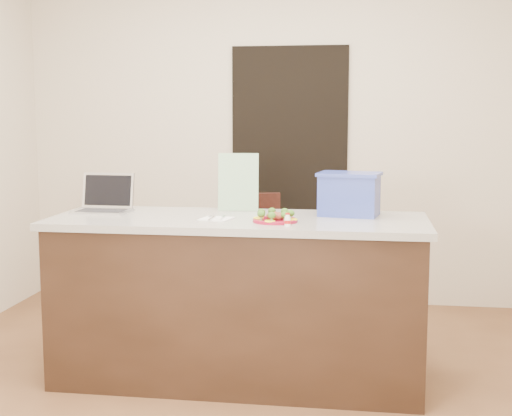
# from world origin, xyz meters

# --- Properties ---
(ground) EXTENTS (4.00, 4.00, 0.00)m
(ground) POSITION_xyz_m (0.00, 0.00, 0.00)
(ground) COLOR brown
(ground) RESTS_ON ground
(room_shell) EXTENTS (4.00, 4.00, 4.00)m
(room_shell) POSITION_xyz_m (0.00, 0.00, 1.62)
(room_shell) COLOR white
(room_shell) RESTS_ON ground
(doorway) EXTENTS (0.90, 0.02, 2.00)m
(doorway) POSITION_xyz_m (0.10, 1.98, 1.00)
(doorway) COLOR black
(doorway) RESTS_ON ground
(island) EXTENTS (2.06, 0.76, 0.92)m
(island) POSITION_xyz_m (0.00, 0.25, 0.46)
(island) COLOR black
(island) RESTS_ON ground
(plate) EXTENTS (0.24, 0.24, 0.02)m
(plate) POSITION_xyz_m (0.22, 0.13, 0.93)
(plate) COLOR maroon
(plate) RESTS_ON island
(meatballs) EXTENTS (0.10, 0.10, 0.04)m
(meatballs) POSITION_xyz_m (0.22, 0.12, 0.95)
(meatballs) COLOR brown
(meatballs) RESTS_ON plate
(broccoli) EXTENTS (0.20, 0.20, 0.04)m
(broccoli) POSITION_xyz_m (0.22, 0.13, 0.97)
(broccoli) COLOR #285115
(broccoli) RESTS_ON plate
(pepper_rings) EXTENTS (0.24, 0.24, 0.01)m
(pepper_rings) POSITION_xyz_m (0.22, 0.13, 0.94)
(pepper_rings) COLOR #FDFF1A
(pepper_rings) RESTS_ON plate
(napkin) EXTENTS (0.18, 0.18, 0.01)m
(napkin) POSITION_xyz_m (-0.11, 0.17, 0.92)
(napkin) COLOR silver
(napkin) RESTS_ON island
(fork) EXTENTS (0.03, 0.16, 0.00)m
(fork) POSITION_xyz_m (-0.13, 0.18, 0.93)
(fork) COLOR silver
(fork) RESTS_ON napkin
(knife) EXTENTS (0.02, 0.17, 0.01)m
(knife) POSITION_xyz_m (-0.08, 0.15, 0.93)
(knife) COLOR silver
(knife) RESTS_ON napkin
(yogurt_bottle) EXTENTS (0.03, 0.03, 0.07)m
(yogurt_bottle) POSITION_xyz_m (0.30, 0.00, 0.95)
(yogurt_bottle) COLOR white
(yogurt_bottle) RESTS_ON island
(laptop) EXTENTS (0.32, 0.25, 0.22)m
(laptop) POSITION_xyz_m (-0.81, 0.37, 0.98)
(laptop) COLOR silver
(laptop) RESTS_ON island
(leaflet) EXTENTS (0.24, 0.07, 0.33)m
(leaflet) POSITION_xyz_m (-0.05, 0.53, 1.09)
(leaflet) COLOR silver
(leaflet) RESTS_ON island
(blue_box) EXTENTS (0.37, 0.30, 0.24)m
(blue_box) POSITION_xyz_m (0.60, 0.42, 1.04)
(blue_box) COLOR #293997
(blue_box) RESTS_ON island
(chair) EXTENTS (0.53, 0.54, 0.95)m
(chair) POSITION_xyz_m (-0.09, 1.08, 0.54)
(chair) COLOR #35150F
(chair) RESTS_ON ground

